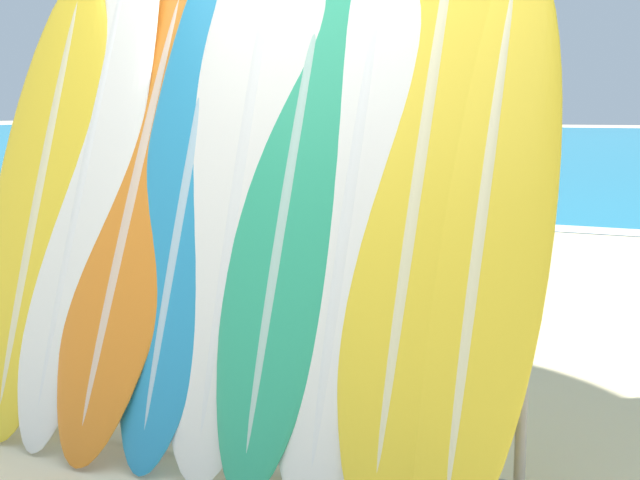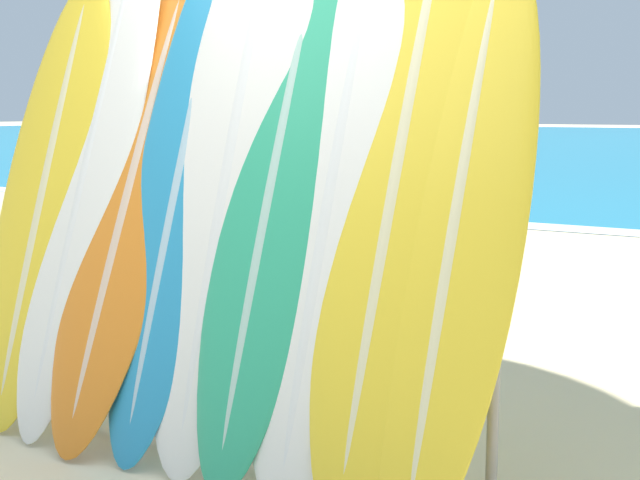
# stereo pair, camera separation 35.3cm
# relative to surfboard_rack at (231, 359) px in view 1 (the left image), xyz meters

# --- Properties ---
(surfboard_rack) EXTENTS (2.36, 0.04, 0.79)m
(surfboard_rack) POSITION_rel_surfboard_rack_xyz_m (0.00, 0.00, 0.00)
(surfboard_rack) COLOR gray
(surfboard_rack) RESTS_ON ground_plane
(surfboard_slot_0) EXTENTS (0.56, 0.74, 2.06)m
(surfboard_slot_0) POSITION_rel_surfboard_rack_xyz_m (-1.00, 0.06, 0.60)
(surfboard_slot_0) COLOR yellow
(surfboard_slot_0) RESTS_ON ground_plane
(surfboard_slot_1) EXTENTS (0.49, 0.93, 2.38)m
(surfboard_slot_1) POSITION_rel_surfboard_rack_xyz_m (-0.77, 0.12, 0.76)
(surfboard_slot_1) COLOR silver
(surfboard_slot_1) RESTS_ON ground_plane
(surfboard_slot_2) EXTENTS (0.54, 0.92, 2.05)m
(surfboard_slot_2) POSITION_rel_surfboard_rack_xyz_m (-0.50, 0.07, 0.59)
(surfboard_slot_2) COLOR orange
(surfboard_slot_2) RESTS_ON ground_plane
(surfboard_slot_3) EXTENTS (0.49, 0.84, 2.25)m
(surfboard_slot_3) POSITION_rel_surfboard_rack_xyz_m (-0.24, 0.10, 0.69)
(surfboard_slot_3) COLOR teal
(surfboard_slot_3) RESTS_ON ground_plane
(surfboard_slot_4) EXTENTS (0.59, 0.85, 2.46)m
(surfboard_slot_4) POSITION_rel_surfboard_rack_xyz_m (0.01, 0.12, 0.80)
(surfboard_slot_4) COLOR silver
(surfboard_slot_4) RESTS_ON ground_plane
(surfboard_slot_5) EXTENTS (0.49, 0.86, 2.16)m
(surfboard_slot_5) POSITION_rel_surfboard_rack_xyz_m (0.24, 0.07, 0.65)
(surfboard_slot_5) COLOR #289E70
(surfboard_slot_5) RESTS_ON ground_plane
(surfboard_slot_6) EXTENTS (0.56, 0.75, 2.01)m
(surfboard_slot_6) POSITION_rel_surfboard_rack_xyz_m (0.49, 0.05, 0.57)
(surfboard_slot_6) COLOR silver
(surfboard_slot_6) RESTS_ON ground_plane
(surfboard_slot_7) EXTENTS (0.53, 1.01, 2.44)m
(surfboard_slot_7) POSITION_rel_surfboard_rack_xyz_m (0.75, 0.14, 0.79)
(surfboard_slot_7) COLOR yellow
(surfboard_slot_7) RESTS_ON ground_plane
(surfboard_slot_8) EXTENTS (0.48, 0.84, 2.01)m
(surfboard_slot_8) POSITION_rel_surfboard_rack_xyz_m (1.00, 0.05, 0.57)
(surfboard_slot_8) COLOR yellow
(surfboard_slot_8) RESTS_ON ground_plane
(person_mid_beach) EXTENTS (0.27, 0.22, 1.63)m
(person_mid_beach) POSITION_rel_surfboard_rack_xyz_m (-0.33, 2.99, 0.46)
(person_mid_beach) COLOR #846047
(person_mid_beach) RESTS_ON ground_plane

